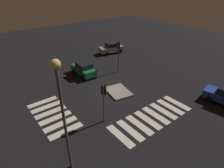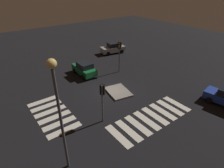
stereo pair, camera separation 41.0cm
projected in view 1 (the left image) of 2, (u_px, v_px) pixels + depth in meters
The scene contains 9 objects.
ground_plane at pixel (112, 91), 22.68m from camera, with size 80.00×80.00×0.00m, color black.
traffic_island at pixel (118, 92), 22.45m from camera, with size 3.56×2.94×0.18m.
car_green at pixel (84, 69), 26.21m from camera, with size 4.29×2.02×1.86m.
car_silver at pixel (111, 48), 34.23m from camera, with size 2.62×4.57×1.90m.
traffic_light_east at pixel (104, 94), 16.59m from camera, with size 0.54×0.54×3.87m.
traffic_light_west at pixel (118, 50), 25.81m from camera, with size 0.54×0.53×4.50m.
street_lamp at pixel (61, 103), 10.82m from camera, with size 0.56×0.56×8.23m.
crosswalk_near at pixel (53, 115), 18.67m from camera, with size 6.45×3.20×0.02m.
crosswalk_side at pixel (152, 118), 18.33m from camera, with size 3.20×8.75×0.02m.
Camera 1 is at (15.32, -11.97, 11.72)m, focal length 30.20 mm.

